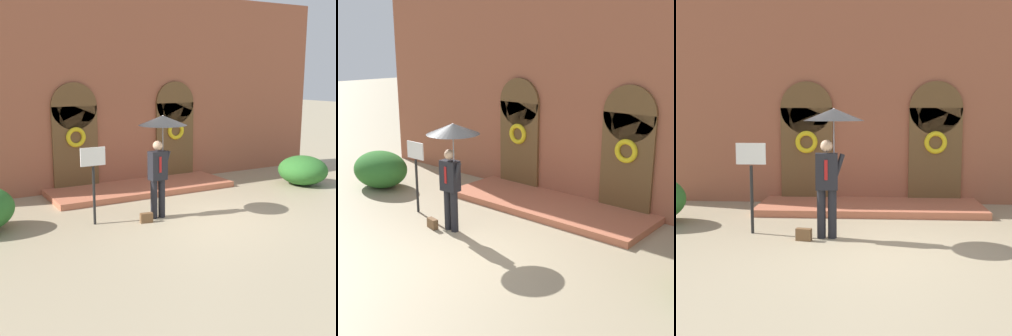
{
  "view_description": "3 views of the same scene",
  "coord_description": "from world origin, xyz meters",
  "views": [
    {
      "loc": [
        -5.64,
        -8.61,
        3.26
      ],
      "look_at": [
        -0.1,
        1.3,
        0.98
      ],
      "focal_mm": 50.0,
      "sensor_mm": 36.0,
      "label": 1
    },
    {
      "loc": [
        6.31,
        -5.83,
        3.94
      ],
      "look_at": [
        -0.14,
        1.66,
        1.29
      ],
      "focal_mm": 50.0,
      "sensor_mm": 36.0,
      "label": 2
    },
    {
      "loc": [
        0.05,
        -7.74,
        2.29
      ],
      "look_at": [
        -0.51,
        1.42,
        1.19
      ],
      "focal_mm": 50.0,
      "sensor_mm": 36.0,
      "label": 3
    }
  ],
  "objects": [
    {
      "name": "person_with_umbrella",
      "position": [
        -0.67,
        0.58,
        1.91
      ],
      "size": [
        1.1,
        1.1,
        2.36
      ],
      "color": "black",
      "rests_on": "ground"
    },
    {
      "name": "sign_post",
      "position": [
        -2.22,
        0.83,
        1.16
      ],
      "size": [
        0.56,
        0.06,
        1.72
      ],
      "color": "black",
      "rests_on": "ground"
    },
    {
      "name": "handbag",
      "position": [
        -1.17,
        0.38,
        0.11
      ],
      "size": [
        0.3,
        0.16,
        0.22
      ],
      "primitive_type": "cube",
      "rotation": [
        0.0,
        0.0,
        -0.16
      ],
      "color": "brown",
      "rests_on": "ground"
    },
    {
      "name": "building_facade",
      "position": [
        -0.0,
        4.15,
        2.68
      ],
      "size": [
        14.0,
        2.3,
        5.6
      ],
      "color": "#9E563D",
      "rests_on": "ground"
    },
    {
      "name": "ground_plane",
      "position": [
        0.0,
        0.0,
        0.0
      ],
      "size": [
        80.0,
        80.0,
        0.0
      ],
      "primitive_type": "plane",
      "color": "tan"
    }
  ]
}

